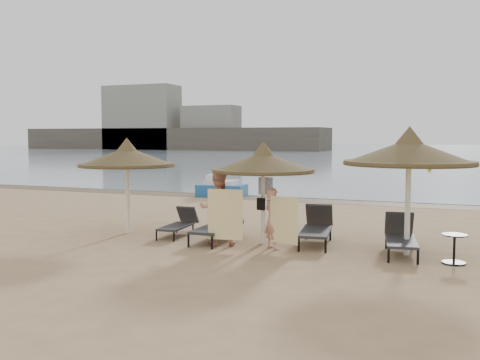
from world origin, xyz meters
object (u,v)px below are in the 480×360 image
object	(u,v)px
palapa_right	(409,153)
lounger_far_right	(400,236)
palapa_center	(263,162)
lounger_far_left	(179,223)
lounger_near_right	(317,227)
palapa_left	(127,157)
person_right	(273,214)
side_table	(454,250)
pedal_boat	(221,188)
person_left	(218,202)
lounger_near_left	(219,224)

from	to	relation	value
palapa_right	lounger_far_right	distance (m)	1.90
palapa_center	palapa_right	xyz separation A→B (m)	(3.40, -0.01, 0.28)
lounger_far_left	lounger_near_right	distance (m)	3.67
palapa_left	lounger_far_right	world-z (taller)	palapa_left
person_right	side_table	bearing A→B (deg)	-142.84
palapa_left	lounger_far_right	distance (m)	7.33
palapa_center	pedal_boat	xyz separation A→B (m)	(-5.10, 9.07, -1.65)
palapa_right	person_left	world-z (taller)	palapa_right
lounger_near_left	palapa_right	bearing A→B (deg)	-0.59
lounger_near_left	lounger_far_right	world-z (taller)	lounger_near_left
palapa_right	person_right	xyz separation A→B (m)	(-2.97, -0.53, -1.44)
lounger_near_left	pedal_boat	bearing A→B (deg)	112.98
palapa_right	lounger_near_left	xyz separation A→B (m)	(-4.59, 0.02, -1.87)
palapa_right	lounger_far_right	bearing A→B (deg)	136.45
palapa_left	pedal_boat	bearing A→B (deg)	97.59
lounger_near_right	lounger_far_right	distance (m)	2.07
palapa_left	person_right	size ratio (longest dim) A/B	1.56
palapa_right	lounger_near_left	bearing A→B (deg)	179.74
palapa_left	person_left	xyz separation A→B (m)	(2.94, -0.59, -1.01)
lounger_far_left	person_right	size ratio (longest dim) A/B	0.98
person_left	person_right	xyz separation A→B (m)	(1.37, 0.09, -0.22)
lounger_far_left	pedal_boat	world-z (taller)	pedal_boat
palapa_center	lounger_near_right	bearing A→B (deg)	23.53
palapa_right	palapa_left	bearing A→B (deg)	-179.77
palapa_right	pedal_boat	xyz separation A→B (m)	(-8.49, 9.07, -1.93)
side_table	pedal_boat	bearing A→B (deg)	134.71
pedal_boat	side_table	bearing A→B (deg)	-49.81
palapa_center	palapa_right	bearing A→B (deg)	-0.10
palapa_center	pedal_boat	distance (m)	10.53
person_left	person_right	distance (m)	1.39
lounger_near_left	pedal_boat	world-z (taller)	pedal_boat
lounger_near_left	lounger_near_right	size ratio (longest dim) A/B	0.98
person_right	pedal_boat	world-z (taller)	person_right
side_table	person_right	distance (m)	3.99
person_left	pedal_boat	xyz separation A→B (m)	(-4.15, 9.69, -0.70)
palapa_left	palapa_right	distance (m)	7.28
palapa_right	person_left	xyz separation A→B (m)	(-4.34, -0.62, -1.22)
lounger_near_left	lounger_near_right	xyz separation A→B (m)	(2.42, 0.52, -0.00)
palapa_left	lounger_far_right	bearing A→B (deg)	1.37
lounger_near_right	person_left	distance (m)	2.54
palapa_right	person_right	world-z (taller)	palapa_right
palapa_center	person_right	xyz separation A→B (m)	(0.42, -0.54, -1.16)
person_left	lounger_far_right	bearing A→B (deg)	161.93
lounger_near_right	side_table	xyz separation A→B (m)	(3.16, -1.03, -0.12)
pedal_boat	palapa_right	bearing A→B (deg)	-51.41
palapa_right	person_right	bearing A→B (deg)	-169.90
lounger_near_left	palapa_center	bearing A→B (deg)	-1.03
person_left	person_right	world-z (taller)	person_left
lounger_near_right	pedal_boat	world-z (taller)	pedal_boat
palapa_left	lounger_near_right	xyz separation A→B (m)	(5.10, 0.57, -1.66)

